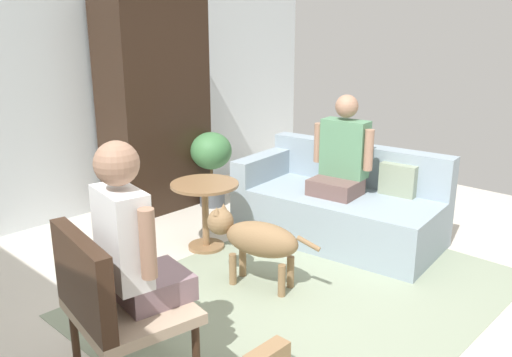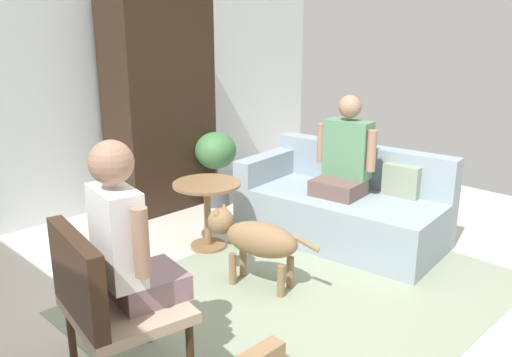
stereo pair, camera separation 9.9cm
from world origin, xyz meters
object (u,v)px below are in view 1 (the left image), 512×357
at_px(couch, 338,206).
at_px(person_on_armchair, 131,238).
at_px(armchair, 109,298).
at_px(potted_plant, 211,159).
at_px(person_on_couch, 342,155).
at_px(dog, 254,238).
at_px(round_end_table, 205,203).
at_px(armoire_cabinet, 154,107).

relative_size(couch, person_on_armchair, 2.10).
distance_m(armchair, person_on_armchair, 0.33).
distance_m(couch, potted_plant, 1.52).
height_order(person_on_couch, dog, person_on_couch).
xyz_separation_m(round_end_table, armoire_cabinet, (0.40, 1.22, 0.66)).
bearing_deg(person_on_couch, round_end_table, 144.09).
distance_m(person_on_couch, armoire_cabinet, 2.04).
bearing_deg(couch, armchair, -171.73).
bearing_deg(round_end_table, person_on_couch, -35.91).
height_order(couch, potted_plant, couch).
bearing_deg(dog, armchair, -168.46).
bearing_deg(round_end_table, armoire_cabinet, 71.66).
height_order(person_on_couch, round_end_table, person_on_couch).
bearing_deg(person_on_armchair, potted_plant, 40.06).
bearing_deg(couch, armoire_cabinet, 107.74).
xyz_separation_m(person_on_armchair, potted_plant, (2.25, 1.90, -0.33)).
height_order(person_on_armchair, potted_plant, person_on_armchair).
relative_size(person_on_couch, potted_plant, 1.08).
relative_size(person_on_armchair, round_end_table, 1.50).
bearing_deg(person_on_couch, potted_plant, 96.68).
bearing_deg(armchair, couch, 8.27).
bearing_deg(dog, armoire_cabinet, 73.17).
xyz_separation_m(couch, person_on_armchair, (-2.46, -0.40, 0.55)).
xyz_separation_m(armchair, person_on_armchair, (0.14, -0.02, 0.30)).
bearing_deg(person_on_armchair, person_on_couch, 8.56).
height_order(dog, armoire_cabinet, armoire_cabinet).
relative_size(person_on_couch, round_end_table, 1.46).
bearing_deg(couch, round_end_table, 146.05).
bearing_deg(round_end_table, couch, -33.95).
relative_size(round_end_table, potted_plant, 0.74).
bearing_deg(potted_plant, armchair, -141.96).
relative_size(person_on_couch, armoire_cabinet, 0.40).
xyz_separation_m(couch, potted_plant, (-0.20, 1.50, 0.22)).
xyz_separation_m(armchair, potted_plant, (2.39, 1.87, -0.03)).
xyz_separation_m(couch, armchair, (-2.60, -0.38, 0.25)).
height_order(couch, round_end_table, couch).
bearing_deg(couch, dog, -175.55).
bearing_deg(potted_plant, dog, -122.36).
height_order(couch, person_on_couch, person_on_couch).
bearing_deg(person_on_couch, armchair, -172.41).
xyz_separation_m(couch, round_end_table, (-1.01, 0.68, 0.11)).
bearing_deg(armoire_cabinet, round_end_table, -108.34).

